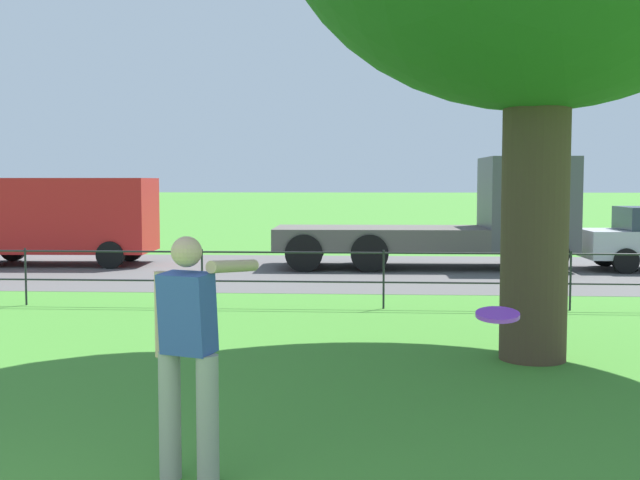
{
  "coord_description": "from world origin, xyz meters",
  "views": [
    {
      "loc": [
        2.88,
        -2.9,
        2.16
      ],
      "look_at": [
        2.28,
        6.59,
        1.46
      ],
      "focal_mm": 44.78,
      "sensor_mm": 36.0,
      "label": 1
    }
  ],
  "objects_px": {
    "person_thrower": "(189,349)",
    "panel_van_left": "(56,216)",
    "flatbed_truck_right": "(467,219)",
    "frisbee": "(498,315)"
  },
  "relations": [
    {
      "from": "frisbee",
      "to": "panel_van_left",
      "type": "distance_m",
      "value": 17.63
    },
    {
      "from": "person_thrower",
      "to": "panel_van_left",
      "type": "height_order",
      "value": "panel_van_left"
    },
    {
      "from": "panel_van_left",
      "to": "flatbed_truck_right",
      "type": "relative_size",
      "value": 0.69
    },
    {
      "from": "person_thrower",
      "to": "frisbee",
      "type": "distance_m",
      "value": 2.2
    },
    {
      "from": "person_thrower",
      "to": "panel_van_left",
      "type": "xyz_separation_m",
      "value": [
        -6.84,
        14.58,
        0.31
      ]
    },
    {
      "from": "person_thrower",
      "to": "flatbed_truck_right",
      "type": "height_order",
      "value": "flatbed_truck_right"
    },
    {
      "from": "person_thrower",
      "to": "flatbed_truck_right",
      "type": "xyz_separation_m",
      "value": [
        3.69,
        14.47,
        0.26
      ]
    },
    {
      "from": "flatbed_truck_right",
      "to": "panel_van_left",
      "type": "bearing_deg",
      "value": 179.39
    },
    {
      "from": "panel_van_left",
      "to": "frisbee",
      "type": "bearing_deg",
      "value": -59.63
    },
    {
      "from": "frisbee",
      "to": "person_thrower",
      "type": "bearing_deg",
      "value": 163.02
    }
  ]
}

